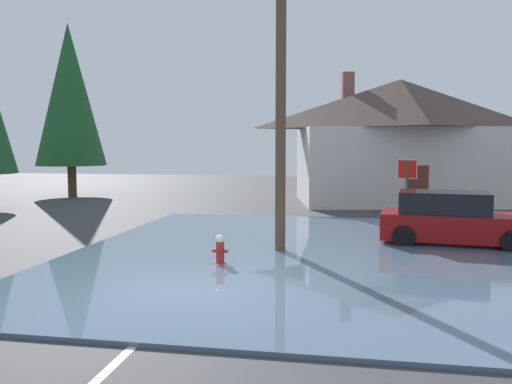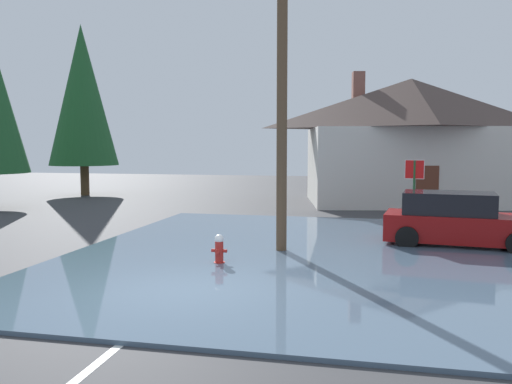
{
  "view_description": "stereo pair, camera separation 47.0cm",
  "coord_description": "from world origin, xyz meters",
  "px_view_note": "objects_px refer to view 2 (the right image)",
  "views": [
    {
      "loc": [
        3.14,
        -9.7,
        2.9
      ],
      "look_at": [
        0.76,
        3.32,
        1.73
      ],
      "focal_mm": 37.16,
      "sensor_mm": 36.0,
      "label": 1
    },
    {
      "loc": [
        3.6,
        -9.6,
        2.9
      ],
      "look_at": [
        0.76,
        3.32,
        1.73
      ],
      "focal_mm": 37.16,
      "sensor_mm": 36.0,
      "label": 2
    }
  ],
  "objects_px": {
    "house": "(410,139)",
    "fire_hydrant": "(219,250)",
    "utility_pole": "(282,80)",
    "parked_car": "(457,221)",
    "pine_tree_tall_left": "(82,96)",
    "stop_sign_far": "(414,179)"
  },
  "relations": [
    {
      "from": "parked_car",
      "to": "pine_tree_tall_left",
      "type": "bearing_deg",
      "value": 147.49
    },
    {
      "from": "fire_hydrant",
      "to": "pine_tree_tall_left",
      "type": "xyz_separation_m",
      "value": [
        -12.72,
        15.7,
        5.36
      ]
    },
    {
      "from": "stop_sign_far",
      "to": "house",
      "type": "relative_size",
      "value": 0.21
    },
    {
      "from": "house",
      "to": "fire_hydrant",
      "type": "bearing_deg",
      "value": -109.28
    },
    {
      "from": "parked_car",
      "to": "pine_tree_tall_left",
      "type": "distance_m",
      "value": 22.71
    },
    {
      "from": "house",
      "to": "pine_tree_tall_left",
      "type": "xyz_separation_m",
      "value": [
        -18.1,
        0.32,
        2.53
      ]
    },
    {
      "from": "house",
      "to": "pine_tree_tall_left",
      "type": "distance_m",
      "value": 18.28
    },
    {
      "from": "fire_hydrant",
      "to": "stop_sign_far",
      "type": "distance_m",
      "value": 9.14
    },
    {
      "from": "parked_car",
      "to": "stop_sign_far",
      "type": "bearing_deg",
      "value": 103.96
    },
    {
      "from": "house",
      "to": "parked_car",
      "type": "xyz_separation_m",
      "value": [
        0.59,
        -11.59,
        -2.46
      ]
    },
    {
      "from": "utility_pole",
      "to": "parked_car",
      "type": "height_order",
      "value": "utility_pole"
    },
    {
      "from": "fire_hydrant",
      "to": "utility_pole",
      "type": "distance_m",
      "value": 4.77
    },
    {
      "from": "utility_pole",
      "to": "pine_tree_tall_left",
      "type": "relative_size",
      "value": 0.91
    },
    {
      "from": "utility_pole",
      "to": "house",
      "type": "bearing_deg",
      "value": 72.89
    },
    {
      "from": "pine_tree_tall_left",
      "to": "parked_car",
      "type": "bearing_deg",
      "value": -32.51
    },
    {
      "from": "parked_car",
      "to": "fire_hydrant",
      "type": "bearing_deg",
      "value": -147.55
    },
    {
      "from": "pine_tree_tall_left",
      "to": "stop_sign_far",
      "type": "bearing_deg",
      "value": -24.78
    },
    {
      "from": "stop_sign_far",
      "to": "pine_tree_tall_left",
      "type": "bearing_deg",
      "value": 155.22
    },
    {
      "from": "fire_hydrant",
      "to": "pine_tree_tall_left",
      "type": "bearing_deg",
      "value": 129.0
    },
    {
      "from": "utility_pole",
      "to": "parked_car",
      "type": "distance_m",
      "value": 6.44
    },
    {
      "from": "stop_sign_far",
      "to": "pine_tree_tall_left",
      "type": "relative_size",
      "value": 0.24
    },
    {
      "from": "fire_hydrant",
      "to": "stop_sign_far",
      "type": "bearing_deg",
      "value": 56.07
    }
  ]
}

